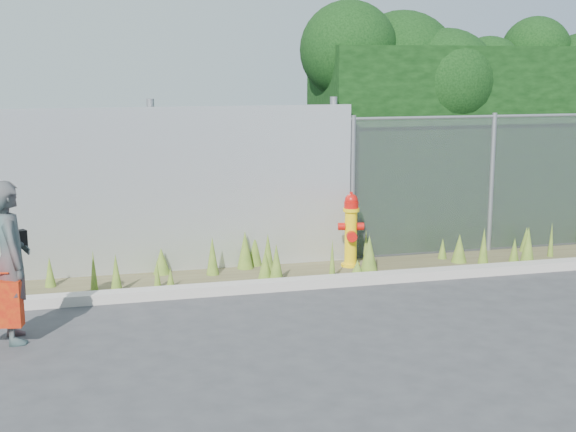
# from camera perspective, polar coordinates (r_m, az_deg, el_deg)

# --- Properties ---
(ground) EXTENTS (80.00, 80.00, 0.00)m
(ground) POSITION_cam_1_polar(r_m,az_deg,el_deg) (8.39, 4.45, -8.38)
(ground) COLOR #333336
(ground) RESTS_ON ground
(curb) EXTENTS (16.00, 0.22, 0.12)m
(curb) POSITION_cam_1_polar(r_m,az_deg,el_deg) (10.01, 1.09, -4.79)
(curb) COLOR #A29B92
(curb) RESTS_ON ground
(weed_strip) EXTENTS (16.00, 1.29, 0.54)m
(weed_strip) POSITION_cam_1_polar(r_m,az_deg,el_deg) (10.48, -1.98, -3.54)
(weed_strip) COLOR #4B442B
(weed_strip) RESTS_ON ground
(corrugated_fence) EXTENTS (8.50, 0.21, 2.30)m
(corrugated_fence) POSITION_cam_1_polar(r_m,az_deg,el_deg) (10.63, -17.84, 1.36)
(corrugated_fence) COLOR silver
(corrugated_fence) RESTS_ON ground
(chainlink_fence) EXTENTS (6.50, 0.07, 2.05)m
(chainlink_fence) POSITION_cam_1_polar(r_m,az_deg,el_deg) (12.65, 18.44, 2.44)
(chainlink_fence) COLOR gray
(chainlink_fence) RESTS_ON ground
(hedge) EXTENTS (7.62, 2.08, 3.67)m
(hedge) POSITION_cam_1_polar(r_m,az_deg,el_deg) (13.51, 17.05, 7.25)
(hedge) COLOR black
(hedge) RESTS_ON ground
(fire_hydrant) EXTENTS (0.35, 0.31, 1.05)m
(fire_hydrant) POSITION_cam_1_polar(r_m,az_deg,el_deg) (10.91, 4.50, -1.08)
(fire_hydrant) COLOR yellow
(fire_hydrant) RESTS_ON ground
(woman) EXTENTS (0.51, 0.66, 1.63)m
(woman) POSITION_cam_1_polar(r_m,az_deg,el_deg) (8.42, -19.12, -3.10)
(woman) COLOR #0F625F
(woman) RESTS_ON ground
(red_tote_bag) EXTENTS (0.42, 0.15, 0.55)m
(red_tote_bag) POSITION_cam_1_polar(r_m,az_deg,el_deg) (8.37, -19.79, -5.88)
(red_tote_bag) COLOR #9E0C09
(black_shoulder_bag) EXTENTS (0.23, 0.10, 0.17)m
(black_shoulder_bag) POSITION_cam_1_polar(r_m,az_deg,el_deg) (8.52, -18.86, -1.58)
(black_shoulder_bag) COLOR black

